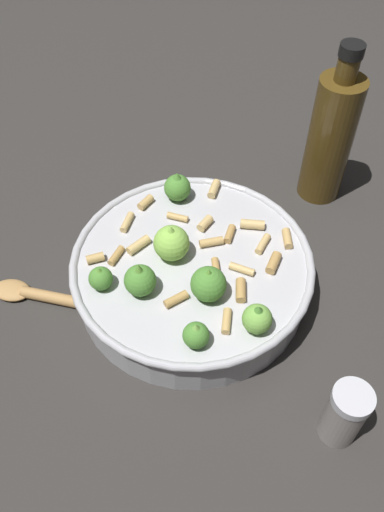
% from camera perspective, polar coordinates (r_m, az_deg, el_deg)
% --- Properties ---
extents(ground_plane, '(2.40, 2.40, 0.00)m').
position_cam_1_polar(ground_plane, '(0.74, 0.00, -3.34)').
color(ground_plane, '#2D2B28').
extents(cooking_pan, '(0.32, 0.32, 0.11)m').
position_cam_1_polar(cooking_pan, '(0.71, -0.06, -1.66)').
color(cooking_pan, '#B7B7BC').
rests_on(cooking_pan, ground).
extents(pepper_shaker, '(0.04, 0.04, 0.09)m').
position_cam_1_polar(pepper_shaker, '(0.62, 16.06, -16.01)').
color(pepper_shaker, gray).
rests_on(pepper_shaker, ground).
extents(olive_oil_bottle, '(0.07, 0.07, 0.25)m').
position_cam_1_polar(olive_oil_bottle, '(0.82, 14.64, 12.24)').
color(olive_oil_bottle, '#4C3814').
rests_on(olive_oil_bottle, ground).
extents(wooden_spoon, '(0.19, 0.12, 0.02)m').
position_cam_1_polar(wooden_spoon, '(0.74, -14.48, -4.43)').
color(wooden_spoon, '#B2844C').
rests_on(wooden_spoon, ground).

